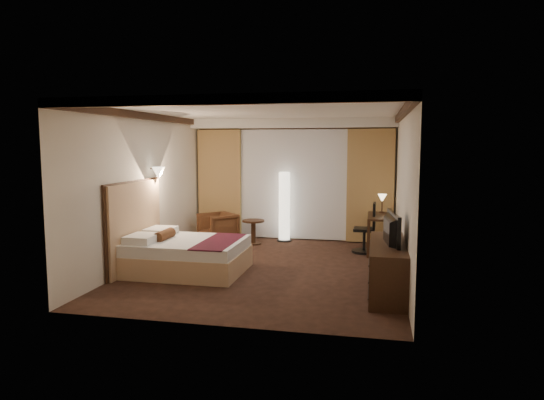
% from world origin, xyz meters
% --- Properties ---
extents(floor, '(4.50, 5.50, 0.01)m').
position_xyz_m(floor, '(0.00, 0.00, 0.00)').
color(floor, black).
rests_on(floor, ground).
extents(ceiling, '(4.50, 5.50, 0.01)m').
position_xyz_m(ceiling, '(0.00, 0.00, 2.70)').
color(ceiling, white).
rests_on(ceiling, back_wall).
extents(back_wall, '(4.50, 0.02, 2.70)m').
position_xyz_m(back_wall, '(0.00, 2.75, 1.35)').
color(back_wall, beige).
rests_on(back_wall, floor).
extents(left_wall, '(0.02, 5.50, 2.70)m').
position_xyz_m(left_wall, '(-2.25, 0.00, 1.35)').
color(left_wall, beige).
rests_on(left_wall, floor).
extents(right_wall, '(0.02, 5.50, 2.70)m').
position_xyz_m(right_wall, '(2.25, 0.00, 1.35)').
color(right_wall, beige).
rests_on(right_wall, floor).
extents(crown_molding, '(4.50, 5.50, 0.12)m').
position_xyz_m(crown_molding, '(0.00, 0.00, 2.64)').
color(crown_molding, black).
rests_on(crown_molding, ceiling).
extents(soffit, '(4.50, 0.50, 0.20)m').
position_xyz_m(soffit, '(0.00, 2.50, 2.60)').
color(soffit, white).
rests_on(soffit, ceiling).
extents(curtain_sheer, '(2.48, 0.04, 2.45)m').
position_xyz_m(curtain_sheer, '(0.00, 2.67, 1.25)').
color(curtain_sheer, silver).
rests_on(curtain_sheer, back_wall).
extents(curtain_left_drape, '(1.00, 0.14, 2.45)m').
position_xyz_m(curtain_left_drape, '(-1.70, 2.61, 1.25)').
color(curtain_left_drape, tan).
rests_on(curtain_left_drape, back_wall).
extents(curtain_right_drape, '(1.00, 0.14, 2.45)m').
position_xyz_m(curtain_right_drape, '(1.70, 2.61, 1.25)').
color(curtain_right_drape, tan).
rests_on(curtain_right_drape, back_wall).
extents(wall_sconce, '(0.24, 0.24, 0.24)m').
position_xyz_m(wall_sconce, '(-2.09, 0.22, 1.62)').
color(wall_sconce, white).
rests_on(wall_sconce, left_wall).
extents(bed, '(1.87, 1.46, 0.55)m').
position_xyz_m(bed, '(-1.25, -0.51, 0.27)').
color(bed, white).
rests_on(bed, floor).
extents(headboard, '(0.12, 1.76, 1.50)m').
position_xyz_m(headboard, '(-2.20, -0.51, 0.75)').
color(headboard, tan).
rests_on(headboard, floor).
extents(armchair, '(0.95, 0.95, 0.72)m').
position_xyz_m(armchair, '(-1.56, 1.99, 0.36)').
color(armchair, '#462D15').
rests_on(armchair, floor).
extents(side_table, '(0.48, 0.48, 0.52)m').
position_xyz_m(side_table, '(-0.74, 1.97, 0.26)').
color(side_table, black).
rests_on(side_table, floor).
extents(floor_lamp, '(0.33, 0.33, 1.55)m').
position_xyz_m(floor_lamp, '(-0.15, 2.43, 0.78)').
color(floor_lamp, white).
rests_on(floor_lamp, floor).
extents(desk, '(0.55, 1.11, 0.75)m').
position_xyz_m(desk, '(1.95, 1.67, 0.38)').
color(desk, black).
rests_on(desk, floor).
extents(desk_lamp, '(0.18, 0.18, 0.34)m').
position_xyz_m(desk_lamp, '(1.95, 2.07, 0.92)').
color(desk_lamp, '#FFD899').
rests_on(desk_lamp, desk).
extents(office_chair, '(0.50, 0.50, 1.01)m').
position_xyz_m(office_chair, '(1.61, 1.62, 0.50)').
color(office_chair, black).
rests_on(office_chair, floor).
extents(dresser, '(0.50, 1.87, 0.73)m').
position_xyz_m(dresser, '(2.00, -0.97, 0.36)').
color(dresser, black).
rests_on(dresser, floor).
extents(television, '(0.68, 1.05, 0.13)m').
position_xyz_m(television, '(1.97, -0.97, 1.01)').
color(television, black).
rests_on(television, dresser).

